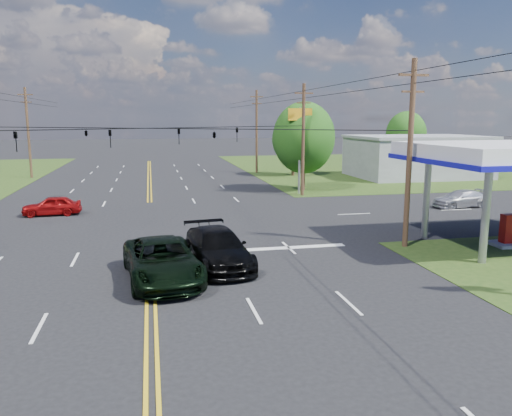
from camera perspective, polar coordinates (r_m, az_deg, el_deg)
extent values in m
plane|color=black|center=(32.75, -12.03, -1.66)|extent=(280.00, 280.00, 0.00)
cube|color=#223C13|center=(73.23, 16.52, 4.58)|extent=(46.00, 48.00, 0.03)
cube|color=silver|center=(25.43, -0.61, -4.84)|extent=(10.00, 0.50, 0.02)
cube|color=gray|center=(60.18, 17.85, 5.50)|extent=(14.00, 10.00, 4.40)
cylinder|color=#A5A5AA|center=(24.93, 24.77, -0.61)|extent=(0.36, 0.36, 4.65)
cylinder|color=#A5A5AA|center=(29.02, 18.92, 1.18)|extent=(0.36, 0.36, 4.65)
cube|color=maroon|center=(29.12, 26.87, -2.10)|extent=(0.70, 0.50, 1.50)
cylinder|color=#40291B|center=(26.47, 17.14, 5.75)|extent=(0.28, 0.28, 9.50)
cube|color=#40291B|center=(26.50, 17.60, 14.29)|extent=(1.60, 0.12, 0.12)
cube|color=#40291B|center=(26.44, 17.50, 12.57)|extent=(1.20, 0.10, 0.10)
cylinder|color=#40291B|center=(43.08, 5.41, 7.68)|extent=(0.28, 0.28, 9.50)
cube|color=#40291B|center=(43.09, 5.50, 12.93)|extent=(1.60, 0.12, 0.12)
cube|color=#40291B|center=(43.06, 5.48, 11.87)|extent=(1.20, 0.10, 0.10)
cylinder|color=#40291B|center=(61.52, -24.58, 7.78)|extent=(0.28, 0.28, 10.00)
cube|color=#40291B|center=(61.56, -24.87, 11.68)|extent=(1.60, 0.12, 0.12)
cube|color=#40291B|center=(61.53, -24.82, 10.94)|extent=(1.20, 0.10, 0.10)
cylinder|color=#40291B|center=(61.46, 0.07, 8.68)|extent=(0.28, 0.28, 10.00)
cube|color=#40291B|center=(61.49, 0.07, 12.60)|extent=(1.60, 0.12, 0.12)
cube|color=#40291B|center=(61.46, 0.07, 11.85)|extent=(1.20, 0.10, 0.10)
imported|color=black|center=(28.40, -25.75, 6.83)|extent=(0.17, 0.21, 1.05)
imported|color=black|center=(30.74, -16.31, 7.60)|extent=(0.17, 0.21, 1.05)
imported|color=black|center=(33.59, -8.80, 8.07)|extent=(0.17, 0.21, 1.05)
imported|color=black|center=(37.14, -2.18, 8.37)|extent=(0.17, 0.21, 1.05)
imported|color=black|center=(35.03, -18.85, 8.18)|extent=(1.24, 0.26, 0.50)
imported|color=black|center=(29.63, -4.79, 8.42)|extent=(1.24, 0.26, 0.50)
cylinder|color=black|center=(32.79, 11.44, 14.02)|extent=(0.04, 100.00, 0.04)
cylinder|color=black|center=(32.75, 11.40, 12.98)|extent=(0.04, 100.00, 0.04)
cylinder|color=#40291B|center=(46.46, 5.42, 4.02)|extent=(0.36, 0.36, 3.30)
ellipsoid|color=#1B4C14|center=(46.23, 5.49, 8.00)|extent=(5.70, 5.70, 6.60)
cylinder|color=#40291B|center=(58.64, 4.25, 5.09)|extent=(0.36, 0.36, 2.86)
ellipsoid|color=#1B4C14|center=(58.46, 4.29, 7.82)|extent=(4.94, 4.94, 5.72)
cylinder|color=#40291B|center=(70.88, 16.64, 5.66)|extent=(0.36, 0.36, 3.08)
ellipsoid|color=#1B4C14|center=(70.73, 16.77, 8.09)|extent=(5.32, 5.32, 6.16)
imported|color=black|center=(20.91, -10.66, -5.94)|extent=(3.49, 6.36, 1.69)
imported|color=black|center=(22.62, -4.40, -4.59)|extent=(3.04, 5.98, 1.66)
imported|color=maroon|center=(37.20, -22.30, 0.24)|extent=(3.97, 1.76, 1.33)
imported|color=#B7B8BD|center=(40.62, 22.34, 0.99)|extent=(4.60, 2.30, 1.28)
cylinder|color=#A5A5AA|center=(44.08, 5.00, 6.48)|extent=(0.20, 0.20, 7.56)
cube|color=yellow|center=(44.00, 5.06, 10.61)|extent=(2.09, 0.49, 1.04)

